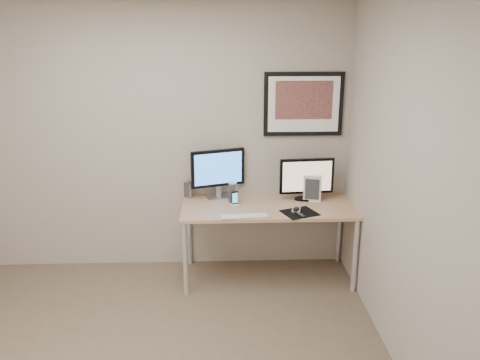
{
  "coord_description": "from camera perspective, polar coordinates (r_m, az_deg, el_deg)",
  "views": [
    {
      "loc": [
        0.57,
        -3.07,
        2.34
      ],
      "look_at": [
        0.73,
        1.1,
        1.06
      ],
      "focal_mm": 38.0,
      "sensor_mm": 36.0,
      "label": 1
    }
  ],
  "objects": [
    {
      "name": "mousepad",
      "position": [
        4.56,
        6.7,
        -3.67
      ],
      "size": [
        0.37,
        0.35,
        0.0
      ],
      "primitive_type": "cube",
      "rotation": [
        0.0,
        0.0,
        0.38
      ],
      "color": "black",
      "rests_on": "desk"
    },
    {
      "name": "mouse",
      "position": [
        4.58,
        6.32,
        -3.31
      ],
      "size": [
        0.09,
        0.13,
        0.04
      ],
      "primitive_type": "ellipsoid",
      "rotation": [
        0.0,
        0.0,
        -0.25
      ],
      "color": "black",
      "rests_on": "mousepad"
    },
    {
      "name": "fan_unit",
      "position": [
        4.87,
        8.16,
        -0.82
      ],
      "size": [
        0.19,
        0.16,
        0.25
      ],
      "primitive_type": "cube",
      "rotation": [
        0.0,
        0.0,
        -0.26
      ],
      "color": "silver",
      "rests_on": "desk"
    },
    {
      "name": "room",
      "position": [
        3.63,
        -11.22,
        5.68
      ],
      "size": [
        3.6,
        3.6,
        3.6
      ],
      "color": "white",
      "rests_on": "ground"
    },
    {
      "name": "speaker_right",
      "position": [
        4.75,
        -0.82,
        -1.45
      ],
      "size": [
        0.1,
        0.1,
        0.2
      ],
      "primitive_type": "cylinder",
      "rotation": [
        0.0,
        0.0,
        -0.23
      ],
      "color": "#B8B8BE",
      "rests_on": "desk"
    },
    {
      "name": "desk",
      "position": [
        4.74,
        3.17,
        -3.63
      ],
      "size": [
        1.6,
        0.7,
        0.73
      ],
      "color": "#9B6E4B",
      "rests_on": "floor"
    },
    {
      "name": "phone_dock",
      "position": [
        4.69,
        -0.59,
        -2.09
      ],
      "size": [
        0.08,
        0.08,
        0.14
      ],
      "primitive_type": "cube",
      "rotation": [
        0.0,
        0.0,
        0.36
      ],
      "color": "black",
      "rests_on": "desk"
    },
    {
      "name": "speaker_left",
      "position": [
        4.92,
        -5.85,
        -1.0
      ],
      "size": [
        0.09,
        0.09,
        0.18
      ],
      "primitive_type": "cylinder",
      "rotation": [
        0.0,
        0.0,
        -0.29
      ],
      "color": "#B8B8BE",
      "rests_on": "desk"
    },
    {
      "name": "framed_art",
      "position": [
        4.87,
        7.14,
        8.46
      ],
      "size": [
        0.75,
        0.04,
        0.6
      ],
      "color": "black",
      "rests_on": "room"
    },
    {
      "name": "keyboard",
      "position": [
        4.44,
        0.58,
        -4.09
      ],
      "size": [
        0.43,
        0.15,
        0.01
      ],
      "primitive_type": "cube",
      "rotation": [
        0.0,
        0.0,
        0.08
      ],
      "color": "silver",
      "rests_on": "desk"
    },
    {
      "name": "remote",
      "position": [
        4.51,
        6.69,
        -3.84
      ],
      "size": [
        0.1,
        0.16,
        0.02
      ],
      "primitive_type": "cube",
      "rotation": [
        0.0,
        0.0,
        0.37
      ],
      "color": "black",
      "rests_on": "desk"
    },
    {
      "name": "monitor_tv",
      "position": [
        4.84,
        7.5,
        0.22
      ],
      "size": [
        0.52,
        0.14,
        0.41
      ],
      "rotation": [
        0.0,
        0.0,
        0.08
      ],
      "color": "black",
      "rests_on": "desk"
    },
    {
      "name": "monitor_large",
      "position": [
        4.84,
        -2.51,
        0.95
      ],
      "size": [
        0.51,
        0.24,
        0.48
      ],
      "rotation": [
        0.0,
        0.0,
        0.33
      ],
      "color": "#B8B8BE",
      "rests_on": "desk"
    }
  ]
}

